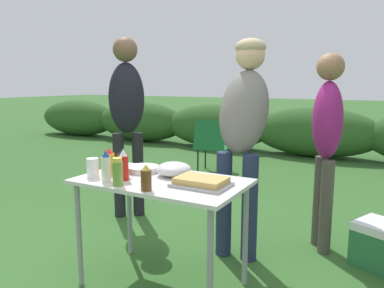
{
  "coord_description": "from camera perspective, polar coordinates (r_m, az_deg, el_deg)",
  "views": [
    {
      "loc": [
        1.32,
        -1.99,
        1.37
      ],
      "look_at": [
        -0.08,
        0.55,
        0.89
      ],
      "focal_mm": 35.0,
      "sensor_mm": 36.0,
      "label": 1
    }
  ],
  "objects": [
    {
      "name": "relish_jar",
      "position": [
        2.34,
        -11.27,
        -4.22
      ],
      "size": [
        0.06,
        0.06,
        0.17
      ],
      "color": "olive",
      "rests_on": "folding_table"
    },
    {
      "name": "standing_person_in_navy_coat",
      "position": [
        2.94,
        7.84,
        3.49
      ],
      "size": [
        0.4,
        0.52,
        1.71
      ],
      "rotation": [
        0.0,
        0.0,
        0.04
      ],
      "color": "#232D4C",
      "rests_on": "ground"
    },
    {
      "name": "bbq_sauce_bottle",
      "position": [
        2.57,
        -10.53,
        -2.85
      ],
      "size": [
        0.07,
        0.07,
        0.19
      ],
      "color": "#562314",
      "rests_on": "folding_table"
    },
    {
      "name": "folding_table",
      "position": [
        2.49,
        -4.65,
        -7.13
      ],
      "size": [
        1.1,
        0.64,
        0.74
      ],
      "color": "silver",
      "rests_on": "ground"
    },
    {
      "name": "food_tray",
      "position": [
        2.3,
        1.43,
        -5.84
      ],
      "size": [
        0.34,
        0.24,
        0.06
      ],
      "color": "#9E9EA3",
      "rests_on": "folding_table"
    },
    {
      "name": "beer_bottle",
      "position": [
        2.21,
        -7.01,
        -5.18
      ],
      "size": [
        0.06,
        0.06,
        0.16
      ],
      "color": "brown",
      "rests_on": "folding_table"
    },
    {
      "name": "ground_plane",
      "position": [
        2.75,
        -4.45,
        -20.5
      ],
      "size": [
        60.0,
        60.0,
        0.0
      ],
      "primitive_type": "plane",
      "color": "#336028"
    },
    {
      "name": "ketchup_bottle",
      "position": [
        2.46,
        -10.36,
        -3.24
      ],
      "size": [
        0.06,
        0.06,
        0.21
      ],
      "color": "red",
      "rests_on": "folding_table"
    },
    {
      "name": "mixing_bowl",
      "position": [
        2.55,
        -2.81,
        -3.83
      ],
      "size": [
        0.24,
        0.24,
        0.1
      ],
      "primitive_type": "ellipsoid",
      "color": "silver",
      "rests_on": "folding_table"
    },
    {
      "name": "paper_cup_stack",
      "position": [
        2.59,
        -14.89,
        -3.53
      ],
      "size": [
        0.08,
        0.08,
        0.13
      ],
      "primitive_type": "cylinder",
      "color": "white",
      "rests_on": "folding_table"
    },
    {
      "name": "mayo_bottle",
      "position": [
        2.44,
        -12.96,
        -3.42
      ],
      "size": [
        0.06,
        0.06,
        0.21
      ],
      "color": "silver",
      "rests_on": "folding_table"
    },
    {
      "name": "shrub_hedge",
      "position": [
        7.31,
        18.19,
        1.72
      ],
      "size": [
        14.4,
        0.9,
        0.91
      ],
      "color": "#2D5623",
      "rests_on": "ground"
    },
    {
      "name": "mustard_bottle",
      "position": [
        2.67,
        -12.53,
        -2.59
      ],
      "size": [
        0.08,
        0.08,
        0.18
      ],
      "color": "yellow",
      "rests_on": "folding_table"
    },
    {
      "name": "camp_chair_green_behind_table",
      "position": [
        5.61,
        3.13,
        0.1
      ],
      "size": [
        0.57,
        0.66,
        0.83
      ],
      "rotation": [
        0.0,
        0.0,
        0.18
      ],
      "color": "#19602D",
      "rests_on": "ground"
    },
    {
      "name": "standing_person_with_beanie",
      "position": [
        3.8,
        -9.9,
        5.25
      ],
      "size": [
        0.43,
        0.42,
        1.8
      ],
      "rotation": [
        0.0,
        0.0,
        0.7
      ],
      "color": "black",
      "rests_on": "ground"
    },
    {
      "name": "standing_person_in_olive_jacket",
      "position": [
        3.16,
        19.84,
        1.69
      ],
      "size": [
        0.34,
        0.38,
        1.59
      ],
      "rotation": [
        0.0,
        0.0,
        -1.07
      ],
      "color": "#4C473D",
      "rests_on": "ground"
    },
    {
      "name": "plate_stack",
      "position": [
        2.69,
        -7.49,
        -3.8
      ],
      "size": [
        0.23,
        0.23,
        0.04
      ],
      "primitive_type": "cylinder",
      "color": "white",
      "rests_on": "folding_table"
    }
  ]
}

